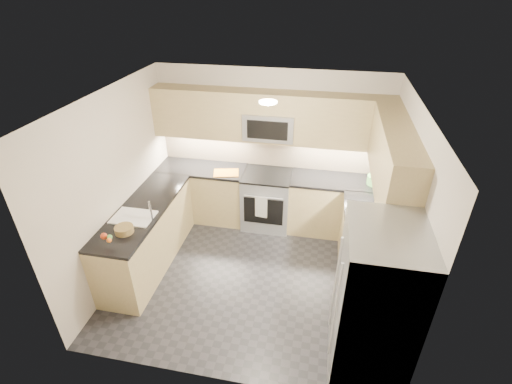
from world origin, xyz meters
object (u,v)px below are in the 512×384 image
(cutting_board, at_px, (226,173))
(fruit_basket, at_px, (124,230))
(microwave, at_px, (269,125))
(gas_range, at_px, (267,200))
(refrigerator, at_px, (374,307))
(utensil_bowl, at_px, (375,180))

(cutting_board, xyz_separation_m, fruit_basket, (-0.82, -1.74, 0.04))
(cutting_board, height_order, fruit_basket, fruit_basket)
(microwave, relative_size, fruit_basket, 3.37)
(gas_range, height_order, fruit_basket, fruit_basket)
(microwave, relative_size, refrigerator, 0.42)
(cutting_board, bearing_deg, microwave, 18.95)
(cutting_board, bearing_deg, utensil_bowl, 2.28)
(refrigerator, bearing_deg, utensil_bowl, 85.67)
(cutting_board, bearing_deg, gas_range, 8.49)
(refrigerator, distance_m, fruit_basket, 2.97)
(microwave, xyz_separation_m, utensil_bowl, (1.63, -0.13, -0.69))
(refrigerator, height_order, cutting_board, refrigerator)
(utensil_bowl, relative_size, cutting_board, 0.62)
(gas_range, xyz_separation_m, fruit_basket, (-1.46, -1.83, 0.53))
(microwave, height_order, fruit_basket, microwave)
(gas_range, relative_size, cutting_board, 2.34)
(microwave, distance_m, refrigerator, 3.04)
(microwave, relative_size, cutting_board, 1.95)
(gas_range, bearing_deg, cutting_board, -171.51)
(gas_range, bearing_deg, microwave, 90.00)
(microwave, bearing_deg, gas_range, -90.00)
(gas_range, bearing_deg, refrigerator, -59.12)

